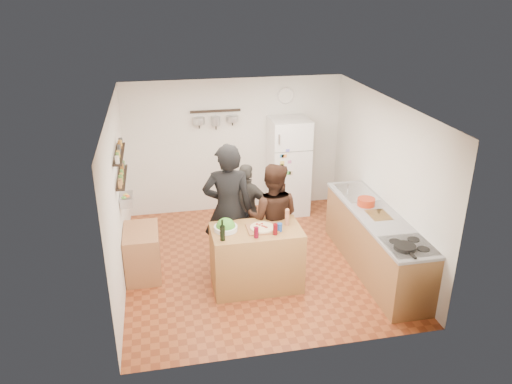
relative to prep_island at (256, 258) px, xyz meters
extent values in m
plane|color=brown|center=(0.14, 0.64, -0.46)|extent=(4.20, 4.20, 0.00)
plane|color=white|center=(0.14, 0.64, 2.04)|extent=(4.20, 4.20, 0.00)
plane|color=silver|center=(0.14, 2.74, 0.79)|extent=(4.00, 0.00, 4.00)
plane|color=silver|center=(-1.86, 0.64, 0.79)|extent=(0.00, 4.20, 4.20)
plane|color=silver|center=(2.14, 0.64, 0.79)|extent=(0.00, 4.20, 4.20)
cube|color=#996738|center=(0.00, 0.00, 0.00)|extent=(1.25, 0.72, 0.91)
cube|color=brown|center=(0.08, -0.02, 0.47)|extent=(0.42, 0.34, 0.02)
cylinder|color=beige|center=(0.08, -0.02, 0.48)|extent=(0.34, 0.34, 0.02)
cylinder|color=silver|center=(-0.42, 0.05, 0.49)|extent=(0.32, 0.32, 0.06)
cylinder|color=black|center=(-0.50, -0.22, 0.56)|extent=(0.07, 0.07, 0.21)
cylinder|color=#540718|center=(-0.05, -0.24, 0.53)|extent=(0.06, 0.06, 0.15)
cylinder|color=#52070C|center=(0.22, -0.20, 0.53)|extent=(0.06, 0.06, 0.15)
cylinder|color=#9A5E40|center=(0.45, 0.05, 0.56)|extent=(0.06, 0.06, 0.20)
cylinder|color=navy|center=(0.30, -0.12, 0.51)|extent=(0.07, 0.07, 0.12)
imported|color=black|center=(-0.32, 0.51, 0.55)|extent=(0.78, 0.56, 2.01)
imported|color=black|center=(0.33, 0.43, 0.39)|extent=(0.99, 0.87, 1.69)
imported|color=#302D2A|center=(0.04, 0.98, 0.30)|extent=(0.96, 0.71, 1.51)
cube|color=#9E7042|center=(1.84, 0.09, -0.01)|extent=(0.63, 2.63, 0.90)
cube|color=white|center=(1.84, -0.86, 0.46)|extent=(0.60, 0.62, 0.02)
cylinder|color=black|center=(1.74, -0.94, 0.49)|extent=(0.28, 0.28, 0.05)
cube|color=silver|center=(1.84, 0.94, 0.46)|extent=(0.50, 0.80, 0.03)
cube|color=olive|center=(1.84, 0.07, 0.46)|extent=(0.30, 0.40, 0.02)
cylinder|color=#A82D13|center=(1.79, 0.43, 0.52)|extent=(0.27, 0.27, 0.11)
cube|color=white|center=(1.09, 2.39, 0.45)|extent=(0.70, 0.68, 1.80)
cylinder|color=silver|center=(1.09, 2.72, 1.69)|extent=(0.30, 0.03, 0.30)
cube|color=black|center=(-1.79, 0.84, 1.04)|extent=(0.12, 1.00, 0.02)
cube|color=black|center=(-1.79, 0.84, 1.40)|extent=(0.12, 1.00, 0.02)
cube|color=silver|center=(-1.76, 0.84, 0.69)|extent=(0.18, 0.35, 0.14)
cube|color=#AB7248|center=(-1.60, 0.63, -0.09)|extent=(0.50, 0.80, 0.73)
cube|color=black|center=(-0.21, 2.64, 1.49)|extent=(0.90, 0.04, 0.04)
camera|label=1|loc=(-1.22, -6.02, 3.62)|focal=35.00mm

